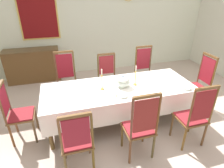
{
  "coord_description": "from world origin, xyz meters",
  "views": [
    {
      "loc": [
        -0.97,
        -2.72,
        2.39
      ],
      "look_at": [
        -0.11,
        0.24,
        0.8
      ],
      "focal_mm": 30.26,
      "sensor_mm": 36.0,
      "label": 1
    }
  ],
  "objects": [
    {
      "name": "soup_tureen",
      "position": [
        0.07,
        0.17,
        0.86
      ],
      "size": [
        0.27,
        0.27,
        0.22
      ],
      "color": "silver",
      "rests_on": "tablecloth"
    },
    {
      "name": "bowl_near_right",
      "position": [
        -0.04,
        -0.17,
        0.78
      ],
      "size": [
        0.15,
        0.15,
        0.03
      ],
      "color": "silver",
      "rests_on": "tablecloth"
    },
    {
      "name": "back_wall",
      "position": [
        0.0,
        2.91,
        1.58
      ],
      "size": [
        7.29,
        0.08,
        3.16
      ],
      "primitive_type": "cube",
      "color": "silver",
      "rests_on": "ground"
    },
    {
      "name": "chair_head_east",
      "position": [
        1.79,
        0.17,
        0.6
      ],
      "size": [
        0.42,
        0.44,
        1.2
      ],
      "rotation": [
        0.0,
        0.0,
        1.57
      ],
      "color": "brown",
      "rests_on": "ground"
    },
    {
      "name": "chair_south_b",
      "position": [
        0.03,
        -0.76,
        0.59
      ],
      "size": [
        0.44,
        0.42,
        1.18
      ],
      "color": "brown",
      "rests_on": "ground"
    },
    {
      "name": "ground",
      "position": [
        0.0,
        0.0,
        -0.02
      ],
      "size": [
        7.29,
        5.75,
        0.04
      ],
      "primitive_type": "cube",
      "color": "#BEAA9B"
    },
    {
      "name": "chair_north_b",
      "position": [
        0.03,
        1.09,
        0.56
      ],
      "size": [
        0.44,
        0.42,
        1.07
      ],
      "rotation": [
        0.0,
        0.0,
        3.14
      ],
      "color": "brown",
      "rests_on": "ground"
    },
    {
      "name": "chair_head_west",
      "position": [
        -1.78,
        0.17,
        0.56
      ],
      "size": [
        0.42,
        0.44,
        1.08
      ],
      "rotation": [
        0.0,
        0.0,
        -1.57
      ],
      "color": "brown",
      "rests_on": "ground"
    },
    {
      "name": "spoon_primary",
      "position": [
        1.26,
        -0.21,
        0.76
      ],
      "size": [
        0.06,
        0.18,
        0.01
      ],
      "rotation": [
        0.0,
        0.0,
        -0.23
      ],
      "color": "gold",
      "rests_on": "tablecloth"
    },
    {
      "name": "chair_south_c",
      "position": [
        0.95,
        -0.75,
        0.58
      ],
      "size": [
        0.44,
        0.42,
        1.16
      ],
      "color": "brown",
      "rests_on": "ground"
    },
    {
      "name": "sideboard",
      "position": [
        -1.71,
        2.6,
        0.45
      ],
      "size": [
        1.44,
        0.48,
        0.9
      ],
      "rotation": [
        0.0,
        0.0,
        3.14
      ],
      "color": "brown",
      "rests_on": "ground"
    },
    {
      "name": "dining_table",
      "position": [
        0.0,
        0.17,
        0.68
      ],
      "size": [
        2.75,
        1.03,
        0.75
      ],
      "color": "brown",
      "rests_on": "ground"
    },
    {
      "name": "candlestick_west",
      "position": [
        -0.32,
        0.17,
        0.92
      ],
      "size": [
        0.07,
        0.07,
        0.39
      ],
      "color": "gold",
      "rests_on": "tablecloth"
    },
    {
      "name": "framed_painting",
      "position": [
        -1.38,
        2.85,
        1.72
      ],
      "size": [
        1.0,
        0.05,
        1.23
      ],
      "color": "#D1B251"
    },
    {
      "name": "candlestick_east",
      "position": [
        0.32,
        0.17,
        0.91
      ],
      "size": [
        0.07,
        0.07,
        0.38
      ],
      "color": "gold",
      "rests_on": "tablecloth"
    },
    {
      "name": "bowl_near_left",
      "position": [
        1.15,
        -0.24,
        0.78
      ],
      "size": [
        0.16,
        0.16,
        0.03
      ],
      "color": "silver",
      "rests_on": "tablecloth"
    },
    {
      "name": "chair_north_c",
      "position": [
        0.95,
        1.1,
        0.59
      ],
      "size": [
        0.44,
        0.42,
        1.17
      ],
      "rotation": [
        0.0,
        0.0,
        3.14
      ],
      "color": "brown",
      "rests_on": "ground"
    },
    {
      "name": "chair_south_a",
      "position": [
        -0.89,
        -0.75,
        0.55
      ],
      "size": [
        0.44,
        0.42,
        1.06
      ],
      "color": "brown",
      "rests_on": "ground"
    },
    {
      "name": "tablecloth",
      "position": [
        0.0,
        0.17,
        0.65
      ],
      "size": [
        2.77,
        1.05,
        0.4
      ],
      "color": "white",
      "rests_on": "dining_table"
    },
    {
      "name": "spoon_secondary",
      "position": [
        -0.14,
        -0.14,
        0.76
      ],
      "size": [
        0.03,
        0.18,
        0.01
      ],
      "rotation": [
        0.0,
        0.0,
        -0.03
      ],
      "color": "gold",
      "rests_on": "tablecloth"
    },
    {
      "name": "chair_north_a",
      "position": [
        -0.89,
        1.1,
        0.6
      ],
      "size": [
        0.44,
        0.42,
        1.2
      ],
      "rotation": [
        0.0,
        0.0,
        3.14
      ],
      "color": "brown",
      "rests_on": "ground"
    }
  ]
}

